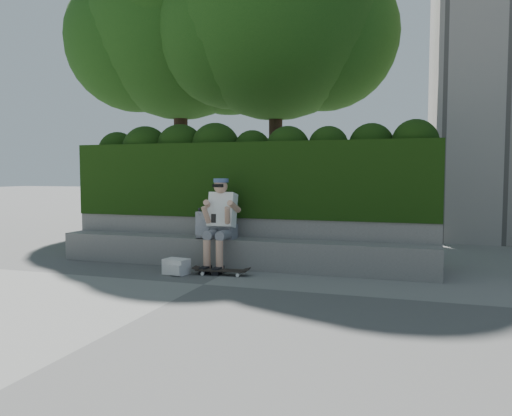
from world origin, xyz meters
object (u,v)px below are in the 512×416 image
(person, at_px, (221,220))
(skateboard, at_px, (221,271))
(backpack_ground, at_px, (176,266))
(backpack_plaid, at_px, (205,225))

(person, xyz_separation_m, skateboard, (0.18, -0.43, -0.69))
(backpack_ground, bearing_deg, backpack_plaid, 84.51)
(skateboard, xyz_separation_m, backpack_ground, (-0.65, -0.13, 0.05))
(person, height_order, backpack_plaid, person)
(person, bearing_deg, backpack_ground, -129.60)
(person, bearing_deg, backpack_plaid, 165.17)
(backpack_ground, bearing_deg, person, 58.90)
(backpack_plaid, xyz_separation_m, backpack_ground, (-0.16, -0.65, -0.54))
(backpack_plaid, relative_size, backpack_ground, 1.19)
(skateboard, height_order, backpack_ground, backpack_ground)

